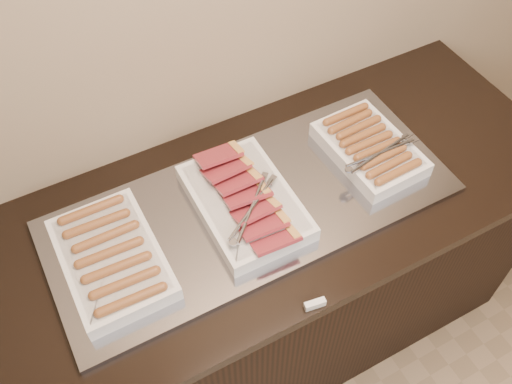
# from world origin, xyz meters

# --- Properties ---
(counter) EXTENTS (2.06, 0.76, 0.90)m
(counter) POSITION_xyz_m (0.00, 2.13, 0.45)
(counter) COLOR black
(counter) RESTS_ON ground
(warming_tray) EXTENTS (1.20, 0.50, 0.02)m
(warming_tray) POSITION_xyz_m (0.01, 2.13, 0.91)
(warming_tray) COLOR #90929D
(warming_tray) RESTS_ON counter
(dish_left) EXTENTS (0.25, 0.38, 0.07)m
(dish_left) POSITION_xyz_m (-0.41, 2.13, 0.95)
(dish_left) COLOR silver
(dish_left) RESTS_ON warming_tray
(dish_center) EXTENTS (0.27, 0.42, 0.09)m
(dish_center) POSITION_xyz_m (-0.01, 2.13, 0.95)
(dish_center) COLOR silver
(dish_center) RESTS_ON warming_tray
(dish_right) EXTENTS (0.26, 0.34, 0.08)m
(dish_right) POSITION_xyz_m (0.43, 2.13, 0.95)
(dish_right) COLOR silver
(dish_right) RESTS_ON warming_tray
(label_holder) EXTENTS (0.06, 0.03, 0.02)m
(label_holder) POSITION_xyz_m (0.01, 1.77, 0.91)
(label_holder) COLOR silver
(label_holder) RESTS_ON counter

